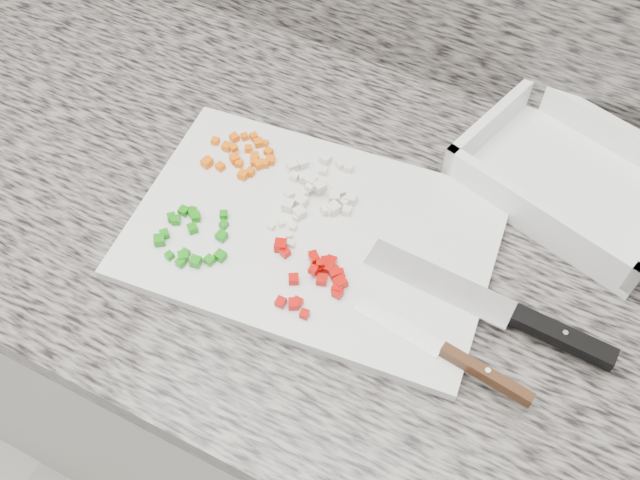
# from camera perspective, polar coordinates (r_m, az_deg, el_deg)

# --- Properties ---
(cabinet) EXTENTS (3.92, 0.62, 0.86)m
(cabinet) POSITION_cam_1_polar(r_m,az_deg,el_deg) (1.33, -4.33, -8.53)
(cabinet) COLOR silver
(cabinet) RESTS_ON ground
(countertop) EXTENTS (3.96, 0.64, 0.04)m
(countertop) POSITION_cam_1_polar(r_m,az_deg,el_deg) (0.94, -6.03, 3.67)
(countertop) COLOR slate
(countertop) RESTS_ON cabinet
(cutting_board) EXTENTS (0.46, 0.33, 0.01)m
(cutting_board) POSITION_cam_1_polar(r_m,az_deg,el_deg) (0.87, -0.58, 0.43)
(cutting_board) COLOR silver
(cutting_board) RESTS_ON countertop
(carrot_pile) EXTENTS (0.09, 0.08, 0.02)m
(carrot_pile) POSITION_cam_1_polar(r_m,az_deg,el_deg) (0.94, -6.27, 6.73)
(carrot_pile) COLOR #E75E05
(carrot_pile) RESTS_ON cutting_board
(onion_pile) EXTENTS (0.11, 0.11, 0.02)m
(onion_pile) POSITION_cam_1_polar(r_m,az_deg,el_deg) (0.89, -0.11, 4.13)
(onion_pile) COLOR silver
(onion_pile) RESTS_ON cutting_board
(green_pepper_pile) EXTENTS (0.10, 0.09, 0.01)m
(green_pepper_pile) POSITION_cam_1_polar(r_m,az_deg,el_deg) (0.86, -10.26, 0.26)
(green_pepper_pile) COLOR #137C0B
(green_pepper_pile) RESTS_ON cutting_board
(red_pepper_pile) EXTENTS (0.10, 0.09, 0.02)m
(red_pepper_pile) POSITION_cam_1_polar(r_m,az_deg,el_deg) (0.82, -0.36, -2.72)
(red_pepper_pile) COLOR #B10602
(red_pepper_pile) RESTS_ON cutting_board
(garlic_pile) EXTENTS (0.04, 0.05, 0.01)m
(garlic_pile) POSITION_cam_1_polar(r_m,az_deg,el_deg) (0.86, -2.70, 0.68)
(garlic_pile) COLOR beige
(garlic_pile) RESTS_ON cutting_board
(chef_knife) EXTENTS (0.29, 0.05, 0.02)m
(chef_knife) POSITION_cam_1_polar(r_m,az_deg,el_deg) (0.82, 15.61, -5.99)
(chef_knife) COLOR white
(chef_knife) RESTS_ON cutting_board
(paring_knife) EXTENTS (0.21, 0.04, 0.02)m
(paring_knife) POSITION_cam_1_polar(r_m,az_deg,el_deg) (0.78, 11.39, -9.52)
(paring_knife) COLOR white
(paring_knife) RESTS_ON cutting_board
(tray) EXTENTS (0.31, 0.26, 0.06)m
(tray) POSITION_cam_1_polar(r_m,az_deg,el_deg) (0.96, 19.61, 4.44)
(tray) COLOR white
(tray) RESTS_ON countertop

